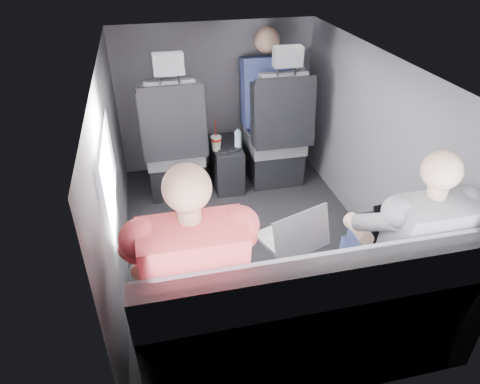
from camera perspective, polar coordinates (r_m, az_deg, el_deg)
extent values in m
plane|color=black|center=(3.26, 1.27, -6.64)|extent=(2.60, 2.60, 0.00)
plane|color=#B2B2AD|center=(2.63, 1.63, 16.90)|extent=(2.60, 2.60, 0.00)
cube|color=#56565B|center=(2.83, -16.57, 1.75)|extent=(0.02, 2.60, 1.35)
cube|color=#56565B|center=(3.21, 17.29, 5.40)|extent=(0.02, 2.60, 1.35)
cube|color=#56565B|center=(4.05, -3.18, 12.41)|extent=(1.80, 0.02, 1.35)
cube|color=#56565B|center=(1.90, 11.36, -14.68)|extent=(1.80, 0.02, 1.35)
cube|color=white|center=(2.45, -17.06, 2.87)|extent=(0.02, 0.75, 0.42)
cube|color=black|center=(3.54, 5.96, 11.45)|extent=(0.35, 0.11, 0.59)
cube|color=black|center=(3.88, -8.51, 2.59)|extent=(0.46, 0.48, 0.30)
cube|color=#5A5A5E|center=(3.75, -8.76, 5.49)|extent=(0.48, 0.46, 0.14)
cube|color=#5A5A5E|center=(3.42, -8.94, 9.57)|extent=(0.38, 0.18, 0.61)
cube|color=black|center=(3.42, -12.60, 8.67)|extent=(0.08, 0.21, 0.53)
cube|color=black|center=(3.45, -5.22, 9.50)|extent=(0.08, 0.21, 0.53)
cube|color=black|center=(3.36, -8.82, 9.00)|extent=(0.50, 0.11, 0.58)
cube|color=#5A5A5E|center=(3.24, -9.55, 16.50)|extent=(0.22, 0.10, 0.15)
cube|color=black|center=(4.02, 4.35, 4.03)|extent=(0.46, 0.48, 0.30)
cube|color=#5A5A5E|center=(3.90, 4.57, 6.87)|extent=(0.48, 0.46, 0.14)
cube|color=#5A5A5E|center=(3.58, 5.77, 10.87)|extent=(0.38, 0.18, 0.61)
cube|color=black|center=(3.53, 2.29, 10.17)|extent=(0.08, 0.21, 0.53)
cube|color=black|center=(3.66, 9.07, 10.64)|extent=(0.08, 0.21, 0.53)
cube|color=black|center=(3.53, 6.09, 10.34)|extent=(0.50, 0.11, 0.58)
cube|color=#5A5A5E|center=(3.41, 6.40, 17.52)|extent=(0.22, 0.10, 0.15)
cube|color=black|center=(3.87, -1.86, 3.71)|extent=(0.24, 0.48, 0.40)
cylinder|color=black|center=(3.66, -2.32, 5.57)|extent=(0.09, 0.09, 0.01)
cylinder|color=black|center=(3.68, -0.63, 5.75)|extent=(0.09, 0.09, 0.01)
cube|color=#5A5A5E|center=(2.41, 7.51, -17.35)|extent=(1.60, 0.50, 0.45)
cube|color=#5A5A5E|center=(1.93, 10.79, -13.54)|extent=(1.60, 0.17, 0.47)
cylinder|color=red|center=(3.64, -3.22, 7.03)|extent=(0.09, 0.09, 0.02)
cylinder|color=white|center=(3.63, -3.23, 7.33)|extent=(0.09, 0.09, 0.01)
cylinder|color=red|center=(3.59, -3.27, 8.47)|extent=(0.01, 0.01, 0.15)
cylinder|color=#9BBFD2|center=(3.69, -0.30, 7.00)|extent=(0.06, 0.06, 0.14)
cylinder|color=#9BBFD2|center=(3.66, -0.30, 8.17)|extent=(0.03, 0.03, 0.02)
cube|color=silver|center=(2.25, -7.01, -8.36)|extent=(0.31, 0.23, 0.02)
cube|color=silver|center=(2.23, -6.98, -8.39)|extent=(0.25, 0.13, 0.00)
cube|color=silver|center=(2.29, -7.22, -7.13)|extent=(0.09, 0.05, 0.00)
cube|color=silver|center=(2.08, -6.76, -8.41)|extent=(0.30, 0.08, 0.20)
cube|color=silver|center=(2.09, -6.78, -8.33)|extent=(0.26, 0.07, 0.17)
cube|color=#B3B3B8|center=(2.38, 6.84, -5.74)|extent=(0.41, 0.34, 0.02)
cube|color=silver|center=(2.36, 6.97, -5.74)|extent=(0.31, 0.22, 0.00)
cube|color=#B3B3B8|center=(2.43, 6.31, -4.52)|extent=(0.12, 0.08, 0.00)
cube|color=#B3B3B8|center=(2.20, 8.31, -5.55)|extent=(0.35, 0.18, 0.23)
cube|color=silver|center=(2.20, 8.24, -5.49)|extent=(0.31, 0.15, 0.20)
cube|color=black|center=(2.59, 18.54, -3.98)|extent=(0.34, 0.25, 0.02)
cube|color=black|center=(2.57, 18.74, -3.98)|extent=(0.28, 0.14, 0.00)
cube|color=black|center=(2.63, 17.86, -2.93)|extent=(0.10, 0.06, 0.00)
cube|color=black|center=(2.42, 20.65, -3.67)|extent=(0.34, 0.09, 0.22)
cube|color=silver|center=(2.43, 20.56, -3.61)|extent=(0.29, 0.07, 0.19)
cube|color=#2D2D32|center=(2.18, -9.58, -12.80)|extent=(0.16, 0.47, 0.14)
cube|color=#2D2D32|center=(2.19, -3.34, -11.97)|extent=(0.16, 0.47, 0.14)
cube|color=#2D2D32|center=(2.56, -9.45, -13.64)|extent=(0.14, 0.14, 0.45)
cube|color=#2D2D32|center=(2.57, -4.12, -12.94)|extent=(0.14, 0.14, 0.45)
cube|color=#E04A4C|center=(1.86, -6.12, -10.91)|extent=(0.43, 0.29, 0.58)
sphere|color=tan|center=(1.63, -7.10, 0.55)|extent=(0.19, 0.19, 0.19)
cylinder|color=tan|center=(2.13, -12.75, -8.44)|extent=(0.12, 0.30, 0.13)
cylinder|color=tan|center=(2.15, -1.32, -6.98)|extent=(0.12, 0.30, 0.13)
cube|color=navy|center=(2.45, 17.70, -8.30)|extent=(0.15, 0.43, 0.13)
cube|color=navy|center=(2.56, 21.93, -7.38)|extent=(0.15, 0.43, 0.13)
cube|color=navy|center=(2.78, 14.54, -9.96)|extent=(0.13, 0.13, 0.45)
cube|color=navy|center=(2.87, 18.43, -9.12)|extent=(0.13, 0.13, 0.45)
cube|color=gray|center=(2.24, 23.51, -6.23)|extent=(0.39, 0.26, 0.53)
sphere|color=beige|center=(2.06, 25.32, 2.64)|extent=(0.18, 0.18, 0.18)
cylinder|color=beige|center=(2.37, 15.54, -4.71)|extent=(0.11, 0.27, 0.12)
cylinder|color=beige|center=(2.57, 23.32, -3.31)|extent=(0.11, 0.27, 0.12)
cube|color=navy|center=(3.90, 3.47, 13.25)|extent=(0.43, 0.27, 0.62)
sphere|color=tan|center=(3.80, 3.61, 19.56)|extent=(0.21, 0.21, 0.21)
cube|color=navy|center=(4.06, 3.10, 9.65)|extent=(0.36, 0.43, 0.13)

